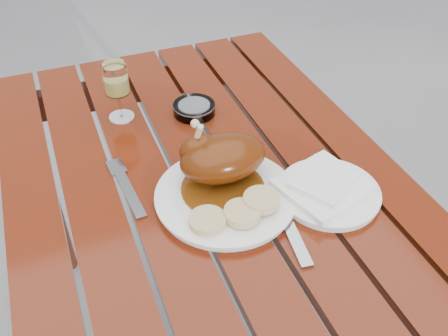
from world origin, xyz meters
The scene contains 10 objects.
table centered at (0.00, 0.00, 0.38)m, with size 0.80×1.20×0.75m, color maroon.
dinner_plate centered at (0.01, -0.07, 0.76)m, with size 0.28×0.28×0.02m, color white.
roast_duck centered at (0.02, -0.02, 0.82)m, with size 0.19×0.18×0.13m.
bread_dumplings centered at (0.01, -0.13, 0.78)m, with size 0.18×0.08×0.02m.
wine_glass centered at (-0.11, 0.29, 0.82)m, with size 0.06×0.06×0.14m, color #EBDC6B.
side_plate centered at (0.21, -0.13, 0.76)m, with size 0.20×0.20×0.02m, color white.
napkin centered at (0.20, -0.12, 0.77)m, with size 0.16×0.15×0.01m, color white.
ashtray centered at (0.06, 0.24, 0.76)m, with size 0.10×0.10×0.03m, color #B2B7BC.
fork centered at (-0.16, 0.03, 0.75)m, with size 0.02×0.18×0.01m, color gray.
knife centered at (0.10, -0.16, 0.75)m, with size 0.02×0.24×0.01m, color gray.
Camera 1 is at (-0.25, -0.73, 1.44)m, focal length 40.00 mm.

